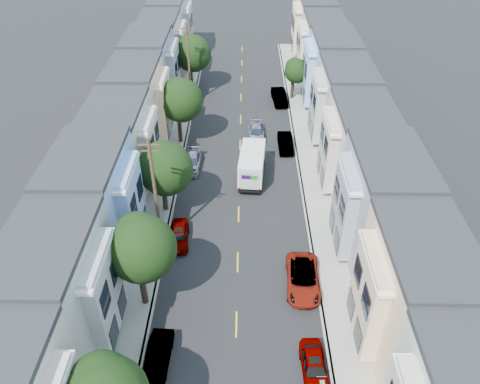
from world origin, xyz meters
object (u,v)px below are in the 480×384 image
at_px(tree_d, 180,101).
at_px(parked_left_b, 158,357).
at_px(tree_far_r, 296,71).
at_px(parked_right_a, 314,367).
at_px(tree_b, 141,249).
at_px(utility_pole_far, 189,65).
at_px(parked_left_c, 179,235).
at_px(lead_sedan, 256,132).
at_px(parked_right_d, 279,97).
at_px(fedex_truck, 252,164).
at_px(parked_right_b, 303,279).
at_px(tree_c, 165,169).
at_px(parked_right_c, 285,143).
at_px(tree_e, 192,54).
at_px(utility_pole_near, 156,195).
at_px(parked_left_d, 192,162).

xyz_separation_m(tree_d, parked_left_b, (1.40, -27.61, -4.40)).
height_order(tree_far_r, parked_right_a, tree_far_r).
bearing_deg(tree_b, utility_pole_far, 90.00).
bearing_deg(tree_d, parked_left_c, -85.05).
distance_m(parked_left_b, parked_left_c, 11.42).
relative_size(lead_sedan, parked_right_a, 1.02).
bearing_deg(parked_right_d, fedex_truck, -107.87).
bearing_deg(tree_d, tree_b, -90.00).
bearing_deg(fedex_truck, lead_sedan, 90.47).
bearing_deg(parked_right_b, tree_far_r, 88.97).
bearing_deg(parked_right_a, fedex_truck, 97.93).
bearing_deg(fedex_truck, tree_far_r, 77.33).
height_order(tree_d, parked_left_c, tree_d).
xyz_separation_m(tree_c, parked_right_c, (11.20, 10.81, -3.78)).
distance_m(tree_e, parked_right_c, 19.00).
height_order(tree_b, utility_pole_far, utility_pole_far).
xyz_separation_m(tree_b, tree_far_r, (13.20, 33.96, -1.67)).
distance_m(parked_right_c, parked_right_d, 11.31).
xyz_separation_m(utility_pole_far, parked_left_b, (1.40, -37.05, -4.49)).
bearing_deg(parked_right_a, utility_pole_near, 132.08).
relative_size(fedex_truck, parked_left_c, 1.46).
height_order(fedex_truck, parked_right_b, fedex_truck).
bearing_deg(fedex_truck, parked_left_c, -118.10).
xyz_separation_m(tree_b, parked_right_a, (11.20, -5.49, -4.71)).
bearing_deg(parked_right_a, tree_d, 109.87).
bearing_deg(tree_far_r, parked_left_c, -113.27).
distance_m(utility_pole_near, parked_left_b, 12.01).
bearing_deg(parked_right_d, utility_pole_far, 177.83).
relative_size(tree_c, tree_far_r, 1.29).
bearing_deg(utility_pole_near, lead_sedan, 65.35).
bearing_deg(parked_left_b, utility_pole_far, 94.54).
height_order(tree_c, tree_d, tree_d).
relative_size(tree_d, parked_left_d, 1.71).
bearing_deg(tree_e, parked_right_a, -74.97).
distance_m(tree_d, tree_e, 13.50).
xyz_separation_m(parked_right_a, parked_right_c, (0.00, 27.00, 0.02)).
height_order(tree_d, parked_right_d, tree_d).
height_order(parked_left_b, parked_right_c, parked_right_c).
bearing_deg(tree_d, tree_far_r, 40.42).
distance_m(tree_d, parked_right_d, 15.69).
relative_size(fedex_truck, parked_left_b, 1.53).
height_order(tree_e, utility_pole_far, utility_pole_far).
height_order(tree_c, utility_pole_far, utility_pole_far).
relative_size(tree_far_r, utility_pole_near, 0.53).
bearing_deg(tree_c, parked_left_c, -71.47).
bearing_deg(fedex_truck, parked_right_a, -75.44).
height_order(tree_d, parked_right_c, tree_d).
bearing_deg(tree_d, lead_sedan, 8.03).
bearing_deg(fedex_truck, utility_pole_far, 119.77).
distance_m(tree_e, parked_left_c, 30.05).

